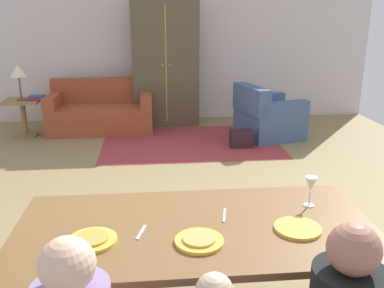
% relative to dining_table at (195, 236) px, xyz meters
% --- Properties ---
extents(ground_plane, '(7.17, 6.73, 0.02)m').
position_rel_dining_table_xyz_m(ground_plane, '(0.16, 2.15, -0.70)').
color(ground_plane, olive).
extents(back_wall, '(7.17, 0.10, 2.70)m').
position_rel_dining_table_xyz_m(back_wall, '(0.16, 5.57, 0.66)').
color(back_wall, silver).
rests_on(back_wall, ground_plane).
extents(dining_table, '(1.96, 0.95, 0.76)m').
position_rel_dining_table_xyz_m(dining_table, '(0.00, 0.00, 0.00)').
color(dining_table, brown).
rests_on(dining_table, ground_plane).
extents(plate_near_man, '(0.25, 0.25, 0.02)m').
position_rel_dining_table_xyz_m(plate_near_man, '(-0.54, -0.12, 0.08)').
color(plate_near_man, yellow).
rests_on(plate_near_man, dining_table).
extents(pizza_near_man, '(0.17, 0.17, 0.01)m').
position_rel_dining_table_xyz_m(pizza_near_man, '(-0.54, -0.12, 0.09)').
color(pizza_near_man, gold).
rests_on(pizza_near_man, plate_near_man).
extents(plate_near_child, '(0.25, 0.25, 0.02)m').
position_rel_dining_table_xyz_m(plate_near_child, '(0.00, -0.18, 0.08)').
color(plate_near_child, yellow).
rests_on(plate_near_child, dining_table).
extents(pizza_near_child, '(0.17, 0.17, 0.01)m').
position_rel_dining_table_xyz_m(pizza_near_child, '(0.00, -0.18, 0.09)').
color(pizza_near_child, '#E19C4D').
rests_on(pizza_near_child, plate_near_child).
extents(plate_near_woman, '(0.25, 0.25, 0.02)m').
position_rel_dining_table_xyz_m(plate_near_woman, '(0.54, -0.10, 0.08)').
color(plate_near_woman, yellow).
rests_on(plate_near_woman, dining_table).
extents(wine_glass, '(0.07, 0.07, 0.19)m').
position_rel_dining_table_xyz_m(wine_glass, '(0.71, 0.18, 0.20)').
color(wine_glass, silver).
rests_on(wine_glass, dining_table).
extents(fork, '(0.06, 0.15, 0.01)m').
position_rel_dining_table_xyz_m(fork, '(-0.29, -0.05, 0.07)').
color(fork, silver).
rests_on(fork, dining_table).
extents(knife, '(0.05, 0.17, 0.01)m').
position_rel_dining_table_xyz_m(knife, '(0.18, 0.10, 0.07)').
color(knife, silver).
rests_on(knife, dining_table).
extents(area_rug, '(2.60, 1.80, 0.01)m').
position_rel_dining_table_xyz_m(area_rug, '(0.34, 3.97, -0.69)').
color(area_rug, '#963337').
rests_on(area_rug, ground_plane).
extents(couch, '(1.66, 0.86, 0.82)m').
position_rel_dining_table_xyz_m(couch, '(-1.05, 4.83, -0.39)').
color(couch, brown).
rests_on(couch, ground_plane).
extents(armchair, '(1.05, 1.05, 0.82)m').
position_rel_dining_table_xyz_m(armchair, '(1.55, 4.15, -0.37)').
color(armchair, '#425C83').
rests_on(armchair, ground_plane).
extents(armoire, '(1.10, 0.59, 2.10)m').
position_rel_dining_table_xyz_m(armoire, '(0.03, 5.18, 0.36)').
color(armoire, brown).
rests_on(armoire, ground_plane).
extents(side_table, '(0.56, 0.56, 0.58)m').
position_rel_dining_table_xyz_m(side_table, '(-2.22, 4.57, -0.32)').
color(side_table, olive).
rests_on(side_table, ground_plane).
extents(table_lamp, '(0.26, 0.26, 0.54)m').
position_rel_dining_table_xyz_m(table_lamp, '(-2.22, 4.57, 0.31)').
color(table_lamp, brown).
rests_on(table_lamp, side_table).
extents(book_lower, '(0.22, 0.16, 0.03)m').
position_rel_dining_table_xyz_m(book_lower, '(-2.01, 4.53, -0.10)').
color(book_lower, maroon).
rests_on(book_lower, side_table).
extents(book_upper, '(0.22, 0.16, 0.03)m').
position_rel_dining_table_xyz_m(book_upper, '(-2.01, 4.62, -0.07)').
color(book_upper, '#2C4788').
rests_on(book_upper, book_lower).
extents(handbag, '(0.32, 0.16, 0.26)m').
position_rel_dining_table_xyz_m(handbag, '(1.05, 3.67, -0.56)').
color(handbag, '#2F1B20').
rests_on(handbag, ground_plane).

